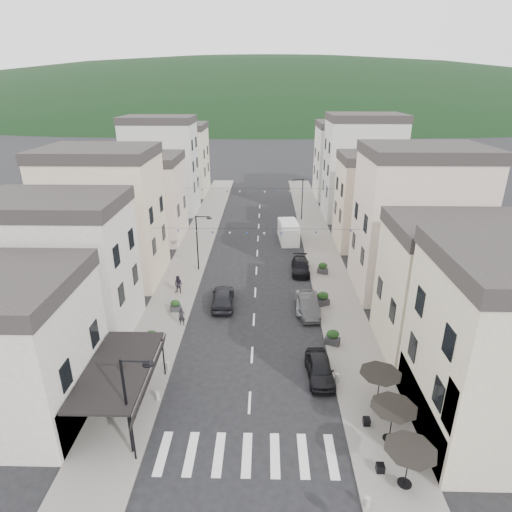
{
  "coord_description": "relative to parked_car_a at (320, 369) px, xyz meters",
  "views": [
    {
      "loc": [
        0.86,
        -15.09,
        18.42
      ],
      "look_at": [
        0.06,
        21.52,
        3.5
      ],
      "focal_mm": 30.0,
      "sensor_mm": 36.0,
      "label": 1
    }
  ],
  "objects": [
    {
      "name": "ground",
      "position": [
        -4.6,
        -8.54,
        -0.71
      ],
      "size": [
        700.0,
        700.0,
        0.0
      ],
      "primitive_type": "plane",
      "color": "black",
      "rests_on": "ground"
    },
    {
      "name": "sidewalk_left",
      "position": [
        -12.1,
        23.46,
        -0.65
      ],
      "size": [
        4.0,
        76.0,
        0.12
      ],
      "primitive_type": "cube",
      "color": "slate",
      "rests_on": "ground"
    },
    {
      "name": "sidewalk_right",
      "position": [
        2.9,
        23.46,
        -0.65
      ],
      "size": [
        4.0,
        76.0,
        0.12
      ],
      "primitive_type": "cube",
      "color": "slate",
      "rests_on": "ground"
    },
    {
      "name": "hill_backdrop",
      "position": [
        -4.6,
        291.46,
        -0.71
      ],
      "size": [
        640.0,
        360.0,
        70.0
      ],
      "primitive_type": "ellipsoid",
      "color": "black",
      "rests_on": "ground"
    },
    {
      "name": "boutique_awning",
      "position": [
        -11.85,
        -3.54,
        2.4
      ],
      "size": [
        3.77,
        7.5,
        3.28
      ],
      "color": "black",
      "rests_on": "ground"
    },
    {
      "name": "buildings_row_left",
      "position": [
        -19.1,
        29.21,
        5.41
      ],
      "size": [
        10.2,
        54.16,
        14.0
      ],
      "color": "#ABA79D",
      "rests_on": "ground"
    },
    {
      "name": "buildings_row_right",
      "position": [
        9.9,
        28.06,
        5.6
      ],
      "size": [
        10.2,
        54.16,
        14.5
      ],
      "color": "#BDAE96",
      "rests_on": "ground"
    },
    {
      "name": "cafe_terrace",
      "position": [
        3.1,
        -5.74,
        1.64
      ],
      "size": [
        2.5,
        8.1,
        2.53
      ],
      "color": "black",
      "rests_on": "ground"
    },
    {
      "name": "streetlamp_left_near",
      "position": [
        -10.42,
        -6.54,
        2.98
      ],
      "size": [
        1.7,
        0.56,
        6.0
      ],
      "color": "black",
      "rests_on": "ground"
    },
    {
      "name": "streetlamp_left_far",
      "position": [
        -10.42,
        17.46,
        2.98
      ],
      "size": [
        1.7,
        0.56,
        6.0
      ],
      "color": "black",
      "rests_on": "ground"
    },
    {
      "name": "streetlamp_right_far",
      "position": [
        1.22,
        35.46,
        2.98
      ],
      "size": [
        1.7,
        0.56,
        6.0
      ],
      "color": "black",
      "rests_on": "ground"
    },
    {
      "name": "bollards",
      "position": [
        -4.6,
        -3.04,
        -0.29
      ],
      "size": [
        11.66,
        10.26,
        0.6
      ],
      "color": "gray",
      "rests_on": "ground"
    },
    {
      "name": "bunting_near",
      "position": [
        -4.6,
        13.46,
        4.94
      ],
      "size": [
        19.0,
        0.28,
        0.62
      ],
      "color": "black",
      "rests_on": "ground"
    },
    {
      "name": "bunting_far",
      "position": [
        -4.6,
        29.46,
        4.94
      ],
      "size": [
        19.0,
        0.28,
        0.62
      ],
      "color": "black",
      "rests_on": "ground"
    },
    {
      "name": "parked_car_a",
      "position": [
        0.0,
        0.0,
        0.0
      ],
      "size": [
        1.86,
        4.26,
        1.43
      ],
      "primitive_type": "imported",
      "rotation": [
        0.0,
        0.0,
        0.04
      ],
      "color": "black",
      "rests_on": "ground"
    },
    {
      "name": "parked_car_b",
      "position": [
        0.0,
        8.54,
        -0.01
      ],
      "size": [
        1.8,
        4.39,
        1.42
      ],
      "primitive_type": "imported",
      "rotation": [
        0.0,
        0.0,
        0.07
      ],
      "color": "#303133",
      "rests_on": "ground"
    },
    {
      "name": "parked_car_c",
      "position": [
        0.0,
        9.35,
        -0.1
      ],
      "size": [
        2.16,
        4.49,
        1.24
      ],
      "primitive_type": "imported",
      "rotation": [
        0.0,
        0.0,
        -0.02
      ],
      "color": "gray",
      "rests_on": "ground"
    },
    {
      "name": "parked_car_d",
      "position": [
        0.0,
        17.23,
        -0.06
      ],
      "size": [
        1.99,
        4.57,
        1.31
      ],
      "primitive_type": "imported",
      "rotation": [
        0.0,
        0.0,
        -0.04
      ],
      "color": "black",
      "rests_on": "ground"
    },
    {
      "name": "parked_car_e",
      "position": [
        -7.4,
        9.82,
        0.1
      ],
      "size": [
        2.18,
        4.89,
        1.63
      ],
      "primitive_type": "imported",
      "rotation": [
        0.0,
        0.0,
        3.19
      ],
      "color": "black",
      "rests_on": "ground"
    },
    {
      "name": "delivery_van",
      "position": [
        -0.82,
        26.74,
        0.56
      ],
      "size": [
        2.54,
        5.56,
        2.6
      ],
      "rotation": [
        0.0,
        0.0,
        0.07
      ],
      "color": "white",
      "rests_on": "ground"
    },
    {
      "name": "pedestrian_a",
      "position": [
        -10.4,
        6.32,
        0.17
      ],
      "size": [
        0.58,
        0.4,
        1.54
      ],
      "primitive_type": "imported",
      "rotation": [
        0.0,
        0.0,
        -0.05
      ],
      "color": "black",
      "rests_on": "sidewalk_left"
    },
    {
      "name": "pedestrian_b",
      "position": [
        -11.73,
        11.95,
        0.27
      ],
      "size": [
        0.97,
        0.84,
        1.73
      ],
      "primitive_type": "imported",
      "rotation": [
        0.0,
        0.0,
        -0.24
      ],
      "color": "black",
      "rests_on": "sidewalk_left"
    },
    {
      "name": "planter_la",
      "position": [
        -12.2,
        3.71,
        -0.08
      ],
      "size": [
        0.99,
        0.61,
        1.06
      ],
      "rotation": [
        0.0,
        0.0,
        -0.1
      ],
      "color": "#29292B",
      "rests_on": "sidewalk_left"
    },
    {
      "name": "planter_lb",
      "position": [
        -11.37,
        8.56,
        -0.08
      ],
      "size": [
        0.99,
        0.61,
        1.05
      ],
      "rotation": [
        0.0,
        0.0,
        0.1
      ],
      "color": "#2E2E30",
      "rests_on": "sidewalk_left"
    },
    {
      "name": "planter_ra",
      "position": [
        1.4,
        3.82,
        -0.0
      ],
      "size": [
        1.23,
        0.97,
        1.22
      ],
      "rotation": [
        0.0,
        0.0,
        -0.39
      ],
      "color": "#29292C",
      "rests_on": "sidewalk_right"
    },
    {
      "name": "planter_rb",
      "position": [
        1.4,
        9.92,
        0.03
      ],
      "size": [
        1.3,
        1.02,
        1.29
      ],
      "rotation": [
        0.0,
        0.0,
        0.39
      ],
      "color": "#29292C",
      "rests_on": "sidewalk_right"
    },
    {
      "name": "planter_rc",
      "position": [
        2.24,
        16.72,
        -0.02
      ],
      "size": [
        1.19,
        0.89,
        1.19
      ],
      "rotation": [
        0.0,
        0.0,
        -0.32
      ],
      "color": "#2E2D30",
      "rests_on": "sidewalk_right"
    }
  ]
}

